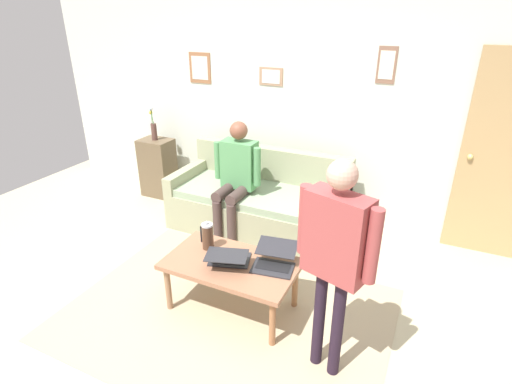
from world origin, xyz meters
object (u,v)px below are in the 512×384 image
(side_shelf, at_px, (158,168))
(person_seated, at_px, (236,174))
(couch, at_px, (259,204))
(interior_door, at_px, (506,160))
(flower_vase, at_px, (153,127))
(laptop_center, at_px, (274,260))
(person_standing, at_px, (335,246))
(coffee_table, at_px, (231,267))
(laptop_left, at_px, (229,258))
(french_press, at_px, (208,236))

(side_shelf, bearing_deg, person_seated, 161.45)
(couch, distance_m, person_seated, 0.51)
(interior_door, relative_size, flower_vase, 4.64)
(interior_door, bearing_deg, side_shelf, 4.13)
(laptop_center, bearing_deg, side_shelf, -32.78)
(interior_door, xyz_separation_m, couch, (2.36, 0.55, -0.72))
(side_shelf, distance_m, person_standing, 3.52)
(coffee_table, xyz_separation_m, laptop_left, (0.01, 0.02, 0.10))
(interior_door, bearing_deg, laptop_center, 47.66)
(french_press, bearing_deg, person_standing, 162.28)
(couch, bearing_deg, side_shelf, -9.21)
(person_standing, bearing_deg, side_shelf, -33.08)
(coffee_table, bearing_deg, person_standing, 163.06)
(interior_door, relative_size, coffee_table, 1.90)
(couch, height_order, laptop_center, couch)
(laptop_left, relative_size, side_shelf, 0.54)
(laptop_center, distance_m, person_seated, 1.37)
(laptop_left, relative_size, flower_vase, 0.95)
(interior_door, xyz_separation_m, flower_vase, (3.98, 0.29, -0.07))
(laptop_center, xyz_separation_m, side_shelf, (2.34, -1.51, -0.11))
(interior_door, bearing_deg, person_seated, 17.14)
(couch, relative_size, flower_vase, 4.39)
(couch, xyz_separation_m, person_standing, (-1.28, 1.63, 0.70))
(interior_door, distance_m, person_standing, 2.43)
(interior_door, height_order, laptop_left, interior_door)
(laptop_left, distance_m, side_shelf, 2.59)
(interior_door, relative_size, french_press, 7.80)
(couch, distance_m, side_shelf, 1.65)
(couch, height_order, side_shelf, couch)
(laptop_left, xyz_separation_m, side_shelf, (2.00, -1.64, -0.12))
(couch, distance_m, coffee_table, 1.41)
(interior_door, height_order, side_shelf, interior_door)
(laptop_center, xyz_separation_m, flower_vase, (2.35, -1.51, 0.45))
(coffee_table, distance_m, person_standing, 1.11)
(person_seated, bearing_deg, interior_door, -162.86)
(flower_vase, height_order, person_standing, person_standing)
(person_standing, bearing_deg, person_seated, -44.16)
(coffee_table, height_order, person_seated, person_seated)
(laptop_left, xyz_separation_m, flower_vase, (2.00, -1.63, 0.45))
(couch, relative_size, person_standing, 1.23)
(laptop_left, bearing_deg, interior_door, -135.86)
(interior_door, distance_m, couch, 2.52)
(coffee_table, relative_size, side_shelf, 1.38)
(coffee_table, bearing_deg, interior_door, -135.94)
(side_shelf, bearing_deg, couch, 170.79)
(couch, distance_m, laptop_left, 1.44)
(laptop_left, bearing_deg, person_standing, 164.25)
(interior_door, xyz_separation_m, person_seated, (2.52, 0.78, -0.30))
(laptop_center, height_order, flower_vase, flower_vase)
(french_press, height_order, person_standing, person_standing)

